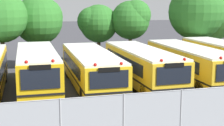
{
  "coord_description": "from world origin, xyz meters",
  "views": [
    {
      "loc": [
        -4.44,
        -21.36,
        5.56
      ],
      "look_at": [
        1.34,
        0.0,
        1.6
      ],
      "focal_mm": 54.5,
      "sensor_mm": 36.0,
      "label": 1
    }
  ],
  "objects_px": {
    "school_bus_5": "(190,63)",
    "tree_7": "(213,15)",
    "tree_5": "(132,19)",
    "traffic_cone": "(191,118)",
    "tree_3": "(40,19)",
    "school_bus_4": "(142,65)",
    "tree_6": "(197,12)",
    "school_bus_3": "(91,68)",
    "school_bus_2": "(37,69)",
    "tree_4": "(97,23)"
  },
  "relations": [
    {
      "from": "school_bus_3",
      "to": "tree_7",
      "type": "distance_m",
      "value": 15.79
    },
    {
      "from": "tree_5",
      "to": "tree_7",
      "type": "height_order",
      "value": "tree_7"
    },
    {
      "from": "tree_6",
      "to": "tree_7",
      "type": "relative_size",
      "value": 1.07
    },
    {
      "from": "school_bus_5",
      "to": "tree_4",
      "type": "height_order",
      "value": "tree_4"
    },
    {
      "from": "school_bus_2",
      "to": "tree_7",
      "type": "distance_m",
      "value": 18.85
    },
    {
      "from": "tree_5",
      "to": "traffic_cone",
      "type": "relative_size",
      "value": 12.48
    },
    {
      "from": "tree_5",
      "to": "traffic_cone",
      "type": "bearing_deg",
      "value": -98.23
    },
    {
      "from": "school_bus_5",
      "to": "tree_3",
      "type": "bearing_deg",
      "value": -40.04
    },
    {
      "from": "school_bus_4",
      "to": "tree_4",
      "type": "xyz_separation_m",
      "value": [
        -1.03,
        9.24,
        2.32
      ]
    },
    {
      "from": "tree_7",
      "to": "school_bus_2",
      "type": "bearing_deg",
      "value": -155.9
    },
    {
      "from": "school_bus_3",
      "to": "school_bus_2",
      "type": "bearing_deg",
      "value": 2.12
    },
    {
      "from": "school_bus_5",
      "to": "tree_4",
      "type": "xyz_separation_m",
      "value": [
        -4.64,
        9.18,
        2.32
      ]
    },
    {
      "from": "tree_3",
      "to": "tree_6",
      "type": "distance_m",
      "value": 14.16
    },
    {
      "from": "tree_5",
      "to": "traffic_cone",
      "type": "distance_m",
      "value": 16.09
    },
    {
      "from": "tree_4",
      "to": "tree_6",
      "type": "distance_m",
      "value": 9.29
    },
    {
      "from": "school_bus_2",
      "to": "tree_6",
      "type": "xyz_separation_m",
      "value": [
        14.86,
        6.87,
        3.21
      ]
    },
    {
      "from": "school_bus_2",
      "to": "school_bus_3",
      "type": "distance_m",
      "value": 3.46
    },
    {
      "from": "tree_3",
      "to": "tree_6",
      "type": "relative_size",
      "value": 0.85
    },
    {
      "from": "school_bus_3",
      "to": "tree_4",
      "type": "xyz_separation_m",
      "value": [
        2.37,
        8.8,
        2.38
      ]
    },
    {
      "from": "school_bus_5",
      "to": "school_bus_3",
      "type": "bearing_deg",
      "value": -2.37
    },
    {
      "from": "school_bus_5",
      "to": "tree_6",
      "type": "relative_size",
      "value": 1.44
    },
    {
      "from": "school_bus_5",
      "to": "tree_6",
      "type": "distance_m",
      "value": 9.02
    },
    {
      "from": "tree_3",
      "to": "tree_7",
      "type": "distance_m",
      "value": 16.25
    },
    {
      "from": "tree_3",
      "to": "tree_4",
      "type": "xyz_separation_m",
      "value": [
        5.07,
        0.81,
        -0.44
      ]
    },
    {
      "from": "tree_4",
      "to": "school_bus_2",
      "type": "bearing_deg",
      "value": -123.29
    },
    {
      "from": "school_bus_4",
      "to": "tree_3",
      "type": "distance_m",
      "value": 10.77
    },
    {
      "from": "school_bus_3",
      "to": "tree_3",
      "type": "xyz_separation_m",
      "value": [
        -2.7,
        8.0,
        2.82
      ]
    },
    {
      "from": "school_bus_3",
      "to": "tree_5",
      "type": "relative_size",
      "value": 1.79
    },
    {
      "from": "school_bus_2",
      "to": "school_bus_5",
      "type": "xyz_separation_m",
      "value": [
        10.47,
        -0.3,
        -0.06
      ]
    },
    {
      "from": "tree_6",
      "to": "school_bus_3",
      "type": "bearing_deg",
      "value": -149.19
    },
    {
      "from": "tree_4",
      "to": "tree_6",
      "type": "relative_size",
      "value": 0.74
    },
    {
      "from": "tree_3",
      "to": "traffic_cone",
      "type": "xyz_separation_m",
      "value": [
        5.84,
        -15.86,
        -3.92
      ]
    },
    {
      "from": "school_bus_4",
      "to": "school_bus_5",
      "type": "bearing_deg",
      "value": -179.51
    },
    {
      "from": "tree_3",
      "to": "traffic_cone",
      "type": "height_order",
      "value": "tree_3"
    },
    {
      "from": "school_bus_3",
      "to": "traffic_cone",
      "type": "distance_m",
      "value": 8.54
    },
    {
      "from": "tree_4",
      "to": "school_bus_5",
      "type": "bearing_deg",
      "value": -63.2
    },
    {
      "from": "school_bus_5",
      "to": "tree_7",
      "type": "height_order",
      "value": "tree_7"
    },
    {
      "from": "tree_6",
      "to": "tree_7",
      "type": "distance_m",
      "value": 2.29
    },
    {
      "from": "school_bus_5",
      "to": "tree_5",
      "type": "relative_size",
      "value": 1.79
    },
    {
      "from": "school_bus_4",
      "to": "tree_6",
      "type": "bearing_deg",
      "value": -138.22
    },
    {
      "from": "tree_4",
      "to": "tree_7",
      "type": "height_order",
      "value": "tree_7"
    },
    {
      "from": "school_bus_2",
      "to": "tree_5",
      "type": "relative_size",
      "value": 1.66
    },
    {
      "from": "school_bus_3",
      "to": "school_bus_5",
      "type": "height_order",
      "value": "school_bus_5"
    },
    {
      "from": "tree_4",
      "to": "tree_6",
      "type": "height_order",
      "value": "tree_6"
    },
    {
      "from": "school_bus_4",
      "to": "tree_6",
      "type": "xyz_separation_m",
      "value": [
        7.99,
        7.23,
        3.28
      ]
    },
    {
      "from": "tree_3",
      "to": "tree_7",
      "type": "bearing_deg",
      "value": -1.65
    },
    {
      "from": "tree_3",
      "to": "tree_4",
      "type": "height_order",
      "value": "tree_3"
    },
    {
      "from": "school_bus_5",
      "to": "tree_7",
      "type": "xyz_separation_m",
      "value": [
        6.53,
        7.91,
        2.97
      ]
    },
    {
      "from": "school_bus_2",
      "to": "tree_4",
      "type": "xyz_separation_m",
      "value": [
        5.83,
        8.88,
        2.26
      ]
    },
    {
      "from": "school_bus_2",
      "to": "tree_6",
      "type": "bearing_deg",
      "value": -154.51
    }
  ]
}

